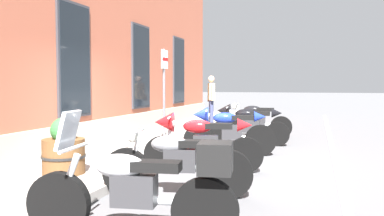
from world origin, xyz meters
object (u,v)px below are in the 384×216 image
(motorcycle_silver_touring, at_px, (141,187))
(motorcycle_black_sport, at_px, (246,123))
(motorcycle_blue_sport, at_px, (226,129))
(parking_sign, at_px, (164,82))
(motorcycle_black_naked, at_px, (255,121))
(motorcycle_grey_naked, at_px, (175,163))
(motorcycle_red_sport, at_px, (198,140))
(pedestrian_tan_coat, at_px, (211,97))
(barrel_planter, at_px, (64,151))

(motorcycle_silver_touring, bearing_deg, motorcycle_black_sport, 0.63)
(motorcycle_blue_sport, distance_m, parking_sign, 1.97)
(motorcycle_silver_touring, relative_size, motorcycle_black_naked, 1.04)
(motorcycle_blue_sport, height_order, motorcycle_black_naked, motorcycle_blue_sport)
(motorcycle_black_sport, bearing_deg, motorcycle_grey_naked, 178.48)
(motorcycle_silver_touring, xyz_separation_m, motorcycle_black_sport, (6.64, 0.07, 0.03))
(motorcycle_silver_touring, xyz_separation_m, motorcycle_red_sport, (3.24, 0.35, 0.04))
(pedestrian_tan_coat, bearing_deg, motorcycle_black_sport, -153.20)
(motorcycle_grey_naked, bearing_deg, pedestrian_tan_coat, 11.39)
(motorcycle_black_naked, relative_size, pedestrian_tan_coat, 1.22)
(motorcycle_red_sport, bearing_deg, barrel_planter, 127.49)
(motorcycle_red_sport, bearing_deg, motorcycle_blue_sport, -3.94)
(motorcycle_red_sport, relative_size, parking_sign, 0.93)
(motorcycle_grey_naked, relative_size, pedestrian_tan_coat, 1.22)
(motorcycle_black_naked, height_order, parking_sign, parking_sign)
(motorcycle_silver_touring, height_order, pedestrian_tan_coat, pedestrian_tan_coat)
(motorcycle_silver_touring, distance_m, motorcycle_black_naked, 8.21)
(motorcycle_silver_touring, distance_m, motorcycle_grey_naked, 1.62)
(pedestrian_tan_coat, xyz_separation_m, barrel_planter, (-8.58, 0.20, -0.62))
(motorcycle_black_naked, bearing_deg, motorcycle_black_sport, 179.76)
(motorcycle_grey_naked, xyz_separation_m, pedestrian_tan_coat, (8.81, 1.77, 0.64))
(motorcycle_silver_touring, distance_m, motorcycle_black_sport, 6.64)
(motorcycle_silver_touring, bearing_deg, motorcycle_grey_naked, 7.31)
(motorcycle_black_sport, relative_size, pedestrian_tan_coat, 1.19)
(motorcycle_blue_sport, xyz_separation_m, pedestrian_tan_coat, (5.41, 1.75, 0.54))
(motorcycle_grey_naked, xyz_separation_m, parking_sign, (3.82, 1.65, 1.14))
(pedestrian_tan_coat, bearing_deg, motorcycle_grey_naked, -168.61)
(motorcycle_silver_touring, relative_size, motorcycle_red_sport, 1.03)
(motorcycle_red_sport, bearing_deg, motorcycle_grey_naked, -174.87)
(motorcycle_black_naked, bearing_deg, motorcycle_grey_naked, 178.79)
(motorcycle_black_sport, distance_m, barrel_planter, 5.24)
(barrel_planter, bearing_deg, motorcycle_blue_sport, -31.58)
(parking_sign, bearing_deg, motorcycle_black_naked, -32.76)
(pedestrian_tan_coat, bearing_deg, motorcycle_silver_touring, -169.23)
(motorcycle_silver_touring, height_order, motorcycle_black_naked, motorcycle_silver_touring)
(motorcycle_black_sport, relative_size, motorcycle_black_naked, 0.98)
(pedestrian_tan_coat, bearing_deg, motorcycle_black_naked, -139.08)
(motorcycle_silver_touring, bearing_deg, barrel_planter, 49.89)
(pedestrian_tan_coat, relative_size, parking_sign, 0.76)
(motorcycle_grey_naked, distance_m, pedestrian_tan_coat, 9.01)
(motorcycle_grey_naked, height_order, parking_sign, parking_sign)
(motorcycle_grey_naked, relative_size, motorcycle_black_naked, 1.00)
(motorcycle_grey_naked, distance_m, motorcycle_black_naked, 6.60)
(motorcycle_black_naked, bearing_deg, pedestrian_tan_coat, 40.92)
(motorcycle_red_sport, distance_m, motorcycle_blue_sport, 1.77)
(motorcycle_grey_naked, relative_size, parking_sign, 0.93)
(motorcycle_black_naked, height_order, pedestrian_tan_coat, pedestrian_tan_coat)
(pedestrian_tan_coat, bearing_deg, parking_sign, -178.54)
(motorcycle_black_sport, xyz_separation_m, barrel_planter, (-4.80, 2.11, -0.07))
(motorcycle_black_sport, distance_m, parking_sign, 2.39)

